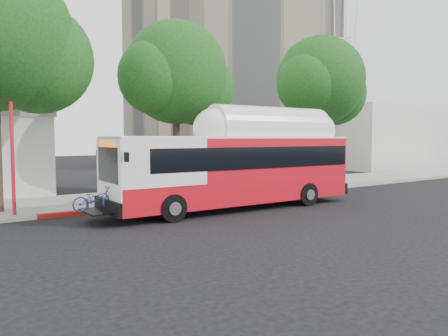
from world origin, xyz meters
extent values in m
plane|color=black|center=(0.00, 0.00, 0.00)|extent=(120.00, 120.00, 0.00)
cube|color=gray|center=(0.00, 6.50, 0.07)|extent=(60.00, 5.00, 0.15)
cube|color=gray|center=(0.00, 3.90, 0.07)|extent=(60.00, 0.30, 0.15)
cube|color=maroon|center=(-3.00, 3.90, 0.08)|extent=(10.00, 0.32, 0.16)
sphere|color=#143C11|center=(-7.41, 5.70, 6.08)|extent=(4.35, 4.35, 4.35)
cylinder|color=#2D2116|center=(-1.00, 6.00, 2.72)|extent=(0.36, 0.36, 5.44)
sphere|color=#143C11|center=(-1.00, 6.00, 6.12)|extent=(5.00, 5.00, 5.00)
sphere|color=#143C11|center=(0.38, 6.20, 5.44)|extent=(3.75, 3.75, 3.75)
cylinder|color=#2D2116|center=(9.00, 5.80, 2.88)|extent=(0.36, 0.36, 5.76)
sphere|color=#143C11|center=(9.00, 5.80, 6.48)|extent=(5.40, 5.40, 5.40)
sphere|color=#143C11|center=(10.48, 6.00, 5.76)|extent=(4.05, 4.05, 4.05)
cube|color=tan|center=(18.00, 28.00, 17.50)|extent=(18.00, 18.00, 35.00)
cube|color=silver|center=(30.00, 16.00, 3.00)|extent=(20.00, 12.00, 6.00)
cube|color=red|center=(-0.66, 1.54, 1.62)|extent=(10.87, 2.53, 2.62)
cube|color=black|center=(-0.21, 1.53, 2.17)|extent=(9.79, 2.56, 0.86)
cube|color=white|center=(-0.66, 1.54, 2.97)|extent=(10.87, 2.45, 0.09)
cube|color=white|center=(1.14, 1.51, 3.20)|extent=(5.81, 1.90, 0.50)
cube|color=black|center=(-6.58, 1.64, 0.45)|extent=(0.75, 1.64, 0.05)
imported|color=navy|center=(-6.58, 1.64, 0.89)|extent=(0.57, 1.56, 0.81)
cylinder|color=red|center=(-8.66, 4.31, 2.23)|extent=(0.13, 0.13, 4.46)
cube|color=black|center=(-8.66, 4.31, 4.57)|extent=(0.06, 0.45, 0.28)
camera|label=1|loc=(-11.49, -12.89, 2.97)|focal=35.00mm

